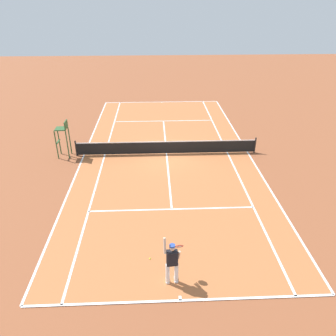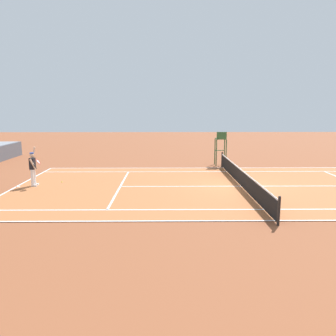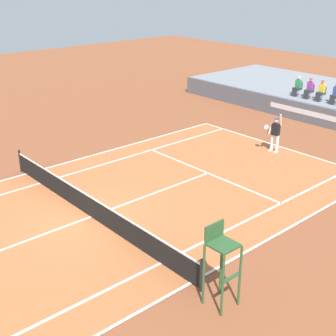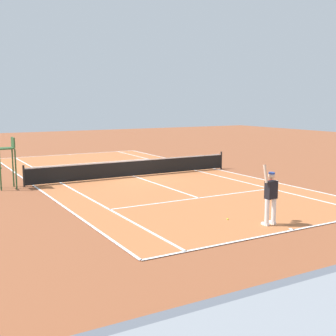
{
  "view_description": "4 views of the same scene",
  "coord_description": "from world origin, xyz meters",
  "px_view_note": "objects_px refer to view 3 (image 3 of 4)",
  "views": [
    {
      "loc": [
        0.78,
        19.75,
        9.49
      ],
      "look_at": [
        0.07,
        3.87,
        1.0
      ],
      "focal_mm": 34.96,
      "sensor_mm": 36.0,
      "label": 1
    },
    {
      "loc": [
        -17.29,
        4.05,
        4.15
      ],
      "look_at": [
        0.07,
        3.87,
        1.0
      ],
      "focal_mm": 35.82,
      "sensor_mm": 36.0,
      "label": 2
    },
    {
      "loc": [
        13.77,
        -8.16,
        8.6
      ],
      "look_at": [
        0.07,
        3.87,
        1.0
      ],
      "focal_mm": 50.07,
      "sensor_mm": 36.0,
      "label": 3
    },
    {
      "loc": [
        10.33,
        21.75,
        4.1
      ],
      "look_at": [
        0.07,
        3.87,
        1.0
      ],
      "focal_mm": 47.03,
      "sensor_mm": 36.0,
      "label": 4
    }
  ],
  "objects_px": {
    "spectator_seated_1": "(309,89)",
    "spectator_seated_2": "(321,91)",
    "umpire_chair": "(221,256)",
    "tennis_player": "(275,134)",
    "tennis_ball": "(272,161)",
    "spectator_seated_3": "(335,94)",
    "spectator_seated_0": "(297,87)"
  },
  "relations": [
    {
      "from": "tennis_player",
      "to": "umpire_chair",
      "type": "distance_m",
      "value": 12.77
    },
    {
      "from": "spectator_seated_1",
      "to": "spectator_seated_3",
      "type": "height_order",
      "value": "same"
    },
    {
      "from": "spectator_seated_0",
      "to": "umpire_chair",
      "type": "relative_size",
      "value": 0.52
    },
    {
      "from": "spectator_seated_2",
      "to": "spectator_seated_3",
      "type": "xyz_separation_m",
      "value": [
        0.98,
        0.0,
        0.0
      ]
    },
    {
      "from": "spectator_seated_3",
      "to": "tennis_ball",
      "type": "xyz_separation_m",
      "value": [
        1.61,
        -8.16,
        -1.77
      ]
    },
    {
      "from": "tennis_ball",
      "to": "spectator_seated_1",
      "type": "bearing_deg",
      "value": 112.86
    },
    {
      "from": "tennis_player",
      "to": "tennis_ball",
      "type": "height_order",
      "value": "tennis_player"
    },
    {
      "from": "spectator_seated_0",
      "to": "umpire_chair",
      "type": "distance_m",
      "value": 20.51
    },
    {
      "from": "spectator_seated_2",
      "to": "umpire_chair",
      "type": "height_order",
      "value": "spectator_seated_2"
    },
    {
      "from": "tennis_ball",
      "to": "umpire_chair",
      "type": "relative_size",
      "value": 0.03
    },
    {
      "from": "tennis_player",
      "to": "tennis_ball",
      "type": "bearing_deg",
      "value": -56.04
    },
    {
      "from": "spectator_seated_3",
      "to": "umpire_chair",
      "type": "xyz_separation_m",
      "value": [
        7.19,
        -17.96,
        -0.25
      ]
    },
    {
      "from": "tennis_player",
      "to": "umpire_chair",
      "type": "height_order",
      "value": "umpire_chair"
    },
    {
      "from": "spectator_seated_1",
      "to": "umpire_chair",
      "type": "distance_m",
      "value": 20.1
    },
    {
      "from": "spectator_seated_1",
      "to": "tennis_player",
      "type": "bearing_deg",
      "value": -69.33
    },
    {
      "from": "tennis_player",
      "to": "umpire_chair",
      "type": "bearing_deg",
      "value": -59.89
    },
    {
      "from": "tennis_ball",
      "to": "spectator_seated_2",
      "type": "bearing_deg",
      "value": 107.66
    },
    {
      "from": "tennis_player",
      "to": "spectator_seated_2",
      "type": "bearing_deg",
      "value": 104.34
    },
    {
      "from": "spectator_seated_3",
      "to": "umpire_chair",
      "type": "relative_size",
      "value": 0.52
    },
    {
      "from": "spectator_seated_1",
      "to": "spectator_seated_2",
      "type": "bearing_deg",
      "value": 0.0
    },
    {
      "from": "spectator_seated_0",
      "to": "spectator_seated_2",
      "type": "xyz_separation_m",
      "value": [
        1.72,
        0.0,
        0.0
      ]
    },
    {
      "from": "spectator_seated_2",
      "to": "spectator_seated_0",
      "type": "bearing_deg",
      "value": 180.0
    },
    {
      "from": "spectator_seated_2",
      "to": "tennis_ball",
      "type": "relative_size",
      "value": 18.6
    },
    {
      "from": "spectator_seated_0",
      "to": "tennis_ball",
      "type": "height_order",
      "value": "spectator_seated_0"
    },
    {
      "from": "spectator_seated_1",
      "to": "umpire_chair",
      "type": "bearing_deg",
      "value": -63.36
    },
    {
      "from": "tennis_ball",
      "to": "umpire_chair",
      "type": "height_order",
      "value": "umpire_chair"
    },
    {
      "from": "spectator_seated_0",
      "to": "tennis_player",
      "type": "distance_m",
      "value": 7.8
    },
    {
      "from": "spectator_seated_2",
      "to": "umpire_chair",
      "type": "relative_size",
      "value": 0.52
    },
    {
      "from": "spectator_seated_1",
      "to": "tennis_ball",
      "type": "xyz_separation_m",
      "value": [
        3.44,
        -8.16,
        -1.77
      ]
    },
    {
      "from": "spectator_seated_3",
      "to": "umpire_chair",
      "type": "bearing_deg",
      "value": -68.2
    },
    {
      "from": "umpire_chair",
      "to": "spectator_seated_2",
      "type": "bearing_deg",
      "value": 114.46
    },
    {
      "from": "umpire_chair",
      "to": "tennis_player",
      "type": "bearing_deg",
      "value": 120.11
    }
  ]
}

